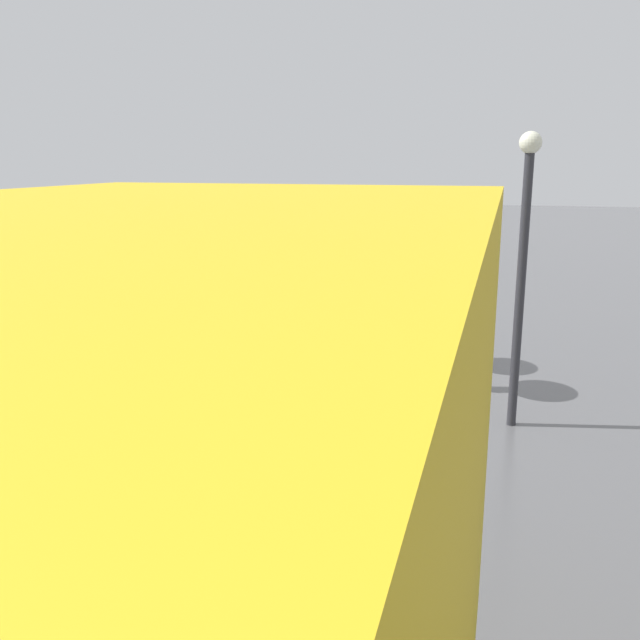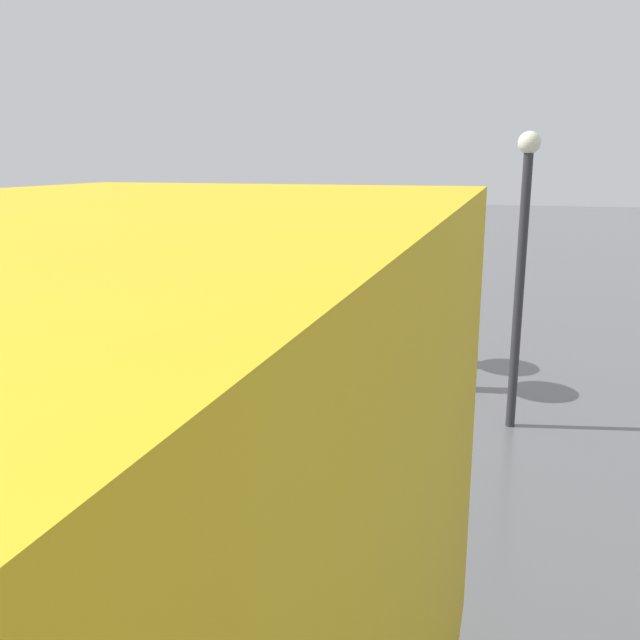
{
  "view_description": "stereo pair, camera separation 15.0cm",
  "coord_description": "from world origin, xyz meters",
  "px_view_note": "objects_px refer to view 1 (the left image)",
  "views": [
    {
      "loc": [
        -2.71,
        10.41,
        3.53
      ],
      "look_at": [
        -0.08,
        0.35,
        1.05
      ],
      "focal_mm": 38.12,
      "sensor_mm": 36.0,
      "label": 1
    },
    {
      "loc": [
        -2.86,
        10.37,
        3.53
      ],
      "look_at": [
        -0.08,
        0.35,
        1.05
      ],
      "focal_mm": 38.12,
      "sensor_mm": 36.0,
      "label": 2
    }
  ],
  "objects_px": {
    "cargo_van_parked_right": "(83,309)",
    "shopping_cart_vendor": "(351,340)",
    "pedestrian_black_side": "(430,289)",
    "street_lamp": "(523,251)",
    "hand_dolly_boxes": "(302,315)",
    "pedestrian_pink_side": "(255,277)",
    "pedestrian_white_side": "(405,276)"
  },
  "relations": [
    {
      "from": "hand_dolly_boxes",
      "to": "pedestrian_pink_side",
      "type": "distance_m",
      "value": 1.05
    },
    {
      "from": "pedestrian_black_side",
      "to": "pedestrian_white_side",
      "type": "bearing_deg",
      "value": -65.72
    },
    {
      "from": "cargo_van_parked_right",
      "to": "street_lamp",
      "type": "relative_size",
      "value": 1.38
    },
    {
      "from": "street_lamp",
      "to": "hand_dolly_boxes",
      "type": "bearing_deg",
      "value": -28.3
    },
    {
      "from": "shopping_cart_vendor",
      "to": "pedestrian_pink_side",
      "type": "bearing_deg",
      "value": 2.12
    },
    {
      "from": "hand_dolly_boxes",
      "to": "pedestrian_pink_side",
      "type": "height_order",
      "value": "pedestrian_pink_side"
    },
    {
      "from": "cargo_van_parked_right",
      "to": "pedestrian_black_side",
      "type": "distance_m",
      "value": 5.53
    },
    {
      "from": "street_lamp",
      "to": "cargo_van_parked_right",
      "type": "bearing_deg",
      "value": -2.42
    },
    {
      "from": "pedestrian_pink_side",
      "to": "street_lamp",
      "type": "bearing_deg",
      "value": 158.95
    },
    {
      "from": "hand_dolly_boxes",
      "to": "street_lamp",
      "type": "relative_size",
      "value": 0.42
    },
    {
      "from": "pedestrian_black_side",
      "to": "pedestrian_white_side",
      "type": "xyz_separation_m",
      "value": [
        0.54,
        -1.19,
        -0.01
      ]
    },
    {
      "from": "cargo_van_parked_right",
      "to": "hand_dolly_boxes",
      "type": "xyz_separation_m",
      "value": [
        -3.21,
        -1.6,
        -0.28
      ]
    },
    {
      "from": "shopping_cart_vendor",
      "to": "pedestrian_white_side",
      "type": "height_order",
      "value": "pedestrian_white_side"
    },
    {
      "from": "cargo_van_parked_right",
      "to": "pedestrian_pink_side",
      "type": "xyz_separation_m",
      "value": [
        -2.44,
        -1.36,
        0.41
      ]
    },
    {
      "from": "hand_dolly_boxes",
      "to": "pedestrian_pink_side",
      "type": "xyz_separation_m",
      "value": [
        0.76,
        0.24,
        0.68
      ]
    },
    {
      "from": "street_lamp",
      "to": "pedestrian_black_side",
      "type": "bearing_deg",
      "value": -43.9
    },
    {
      "from": "hand_dolly_boxes",
      "to": "cargo_van_parked_right",
      "type": "bearing_deg",
      "value": 26.53
    },
    {
      "from": "pedestrian_black_side",
      "to": "cargo_van_parked_right",
      "type": "bearing_deg",
      "value": 9.84
    },
    {
      "from": "hand_dolly_boxes",
      "to": "shopping_cart_vendor",
      "type": "bearing_deg",
      "value": 168.46
    },
    {
      "from": "shopping_cart_vendor",
      "to": "pedestrian_black_side",
      "type": "height_order",
      "value": "pedestrian_black_side"
    },
    {
      "from": "pedestrian_black_side",
      "to": "pedestrian_white_side",
      "type": "relative_size",
      "value": 1.0
    },
    {
      "from": "cargo_van_parked_right",
      "to": "pedestrian_pink_side",
      "type": "height_order",
      "value": "cargo_van_parked_right"
    },
    {
      "from": "hand_dolly_boxes",
      "to": "pedestrian_black_side",
      "type": "xyz_separation_m",
      "value": [
        -2.23,
        0.66,
        0.68
      ]
    },
    {
      "from": "cargo_van_parked_right",
      "to": "shopping_cart_vendor",
      "type": "relative_size",
      "value": 5.25
    },
    {
      "from": "pedestrian_black_side",
      "to": "street_lamp",
      "type": "xyz_separation_m",
      "value": [
        -1.27,
        1.23,
        0.79
      ]
    },
    {
      "from": "pedestrian_pink_side",
      "to": "pedestrian_white_side",
      "type": "height_order",
      "value": "same"
    },
    {
      "from": "shopping_cart_vendor",
      "to": "street_lamp",
      "type": "relative_size",
      "value": 0.26
    },
    {
      "from": "pedestrian_pink_side",
      "to": "pedestrian_black_side",
      "type": "xyz_separation_m",
      "value": [
        -2.99,
        0.41,
        0.0
      ]
    },
    {
      "from": "hand_dolly_boxes",
      "to": "pedestrian_pink_side",
      "type": "relative_size",
      "value": 0.75
    },
    {
      "from": "hand_dolly_boxes",
      "to": "street_lamp",
      "type": "distance_m",
      "value": 4.24
    },
    {
      "from": "pedestrian_pink_side",
      "to": "hand_dolly_boxes",
      "type": "bearing_deg",
      "value": -162.21
    },
    {
      "from": "street_lamp",
      "to": "shopping_cart_vendor",
      "type": "bearing_deg",
      "value": -33.17
    }
  ]
}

